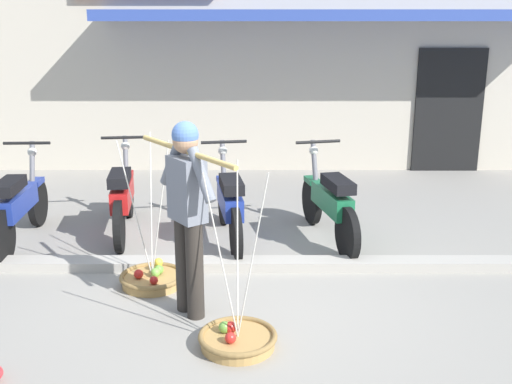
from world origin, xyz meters
name	(u,v)px	position (x,y,z in m)	size (l,w,h in m)	color
ground_plane	(229,299)	(0.00, 0.00, 0.00)	(90.00, 90.00, 0.00)	gray
sidewalk_curb	(232,264)	(0.00, 0.70, 0.05)	(20.00, 0.24, 0.10)	#AEA89C
fruit_vendor	(189,207)	(-0.31, -0.28, 0.98)	(0.89, 1.18, 1.70)	#2D2823
fruit_basket_left_side	(154,277)	(-0.73, 0.30, 0.08)	(0.63, 0.63, 1.45)	#B2894C
fruit_basket_right_side	(239,338)	(0.12, -0.85, 0.08)	(0.63, 0.63, 1.45)	#B2894C
motorcycle_nearest_shop	(21,205)	(-2.39, 1.42, 0.45)	(0.54, 1.82, 1.09)	black
motorcycle_second_in_row	(125,197)	(-1.30, 1.76, 0.45)	(0.54, 1.82, 1.09)	black
motorcycle_third_in_row	(231,204)	(-0.04, 1.49, 0.45)	(0.54, 1.81, 1.09)	black
motorcycle_end_of_row	(332,204)	(1.10, 1.50, 0.45)	(0.60, 1.79, 1.09)	black
storefront_building	(318,36)	(1.45, 7.35, 2.10)	(13.00, 6.00, 4.20)	beige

